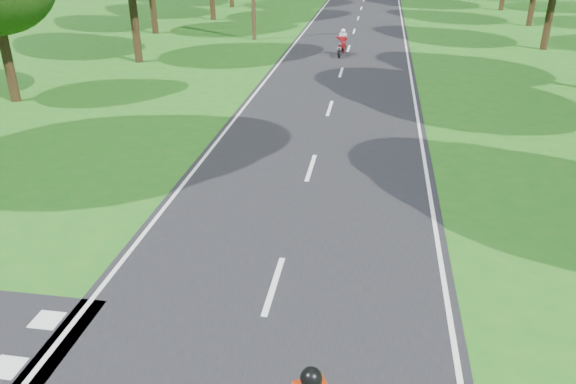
# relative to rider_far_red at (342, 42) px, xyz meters

# --- Properties ---
(ground) EXTENTS (160.00, 160.00, 0.00)m
(ground) POSITION_rel_rider_far_red_xyz_m (0.26, -23.95, -0.72)
(ground) COLOR #1A6016
(ground) RESTS_ON ground
(main_road) EXTENTS (7.00, 140.00, 0.02)m
(main_road) POSITION_rel_rider_far_red_xyz_m (0.26, 26.05, -0.71)
(main_road) COLOR black
(main_road) RESTS_ON ground
(road_markings) EXTENTS (7.40, 140.00, 0.01)m
(road_markings) POSITION_rel_rider_far_red_xyz_m (0.12, 24.18, -0.70)
(road_markings) COLOR silver
(road_markings) RESTS_ON main_road
(rider_far_red) EXTENTS (0.75, 1.73, 1.40)m
(rider_far_red) POSITION_rel_rider_far_red_xyz_m (0.00, 0.00, 0.00)
(rider_far_red) COLOR #B00D12
(rider_far_red) RESTS_ON main_road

